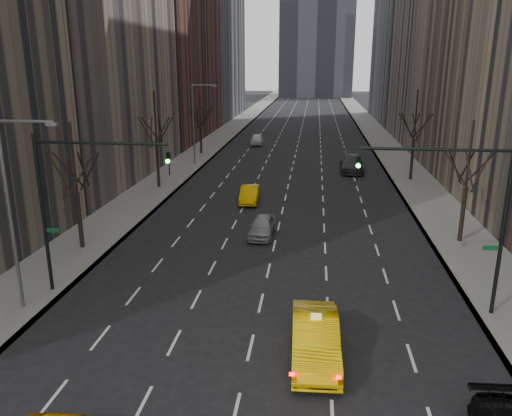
% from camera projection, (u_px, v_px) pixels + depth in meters
% --- Properties ---
extents(sidewalk_left, '(4.50, 320.00, 0.15)m').
position_uv_depth(sidewalk_left, '(224.00, 134.00, 81.11)').
color(sidewalk_left, slate).
rests_on(sidewalk_left, ground).
extents(sidewalk_right, '(4.50, 320.00, 0.15)m').
position_uv_depth(sidewalk_right, '(378.00, 137.00, 78.37)').
color(sidewalk_right, slate).
rests_on(sidewalk_right, ground).
extents(tree_lw_b, '(3.36, 3.50, 7.82)m').
position_uv_depth(tree_lw_b, '(77.00, 192.00, 30.50)').
color(tree_lw_b, black).
rests_on(tree_lw_b, ground).
extents(tree_lw_c, '(3.36, 3.50, 8.74)m').
position_uv_depth(tree_lw_c, '(157.00, 145.00, 45.66)').
color(tree_lw_c, black).
rests_on(tree_lw_c, ground).
extents(tree_lw_d, '(3.36, 3.50, 7.36)m').
position_uv_depth(tree_lw_d, '(201.00, 126.00, 62.95)').
color(tree_lw_d, black).
rests_on(tree_lw_d, ground).
extents(tree_rw_b, '(3.36, 3.50, 7.82)m').
position_uv_depth(tree_rw_b, '(466.00, 188.00, 31.62)').
color(tree_rw_b, black).
rests_on(tree_rw_b, ground).
extents(tree_rw_c, '(3.36, 3.50, 8.74)m').
position_uv_depth(tree_rw_c, '(414.00, 140.00, 48.69)').
color(tree_rw_c, black).
rests_on(tree_rw_c, ground).
extents(traffic_mast_left, '(6.69, 0.39, 8.00)m').
position_uv_depth(traffic_mast_left, '(73.00, 189.00, 23.96)').
color(traffic_mast_left, black).
rests_on(traffic_mast_left, ground).
extents(traffic_mast_right, '(6.69, 0.39, 8.00)m').
position_uv_depth(traffic_mast_right, '(467.00, 201.00, 21.92)').
color(traffic_mast_right, black).
rests_on(traffic_mast_right, ground).
extents(streetlight_near, '(2.83, 0.22, 9.00)m').
position_uv_depth(streetlight_near, '(15.00, 196.00, 22.21)').
color(streetlight_near, slate).
rests_on(streetlight_near, ground).
extents(streetlight_far, '(2.83, 0.22, 9.00)m').
position_uv_depth(streetlight_far, '(196.00, 116.00, 55.57)').
color(streetlight_far, slate).
rests_on(streetlight_far, ground).
extents(taxi_sedan, '(2.02, 5.29, 1.72)m').
position_uv_depth(taxi_sedan, '(315.00, 339.00, 19.71)').
color(taxi_sedan, '#FBC205').
rests_on(taxi_sedan, ground).
extents(silver_sedan_ahead, '(1.75, 4.04, 1.36)m').
position_uv_depth(silver_sedan_ahead, '(262.00, 226.00, 33.76)').
color(silver_sedan_ahead, gray).
rests_on(silver_sedan_ahead, ground).
extents(far_taxi, '(1.64, 4.23, 1.37)m').
position_uv_depth(far_taxi, '(249.00, 194.00, 41.91)').
color(far_taxi, '#FFB905').
rests_on(far_taxi, ground).
extents(far_suv_grey, '(2.58, 6.10, 1.76)m').
position_uv_depth(far_suv_grey, '(352.00, 163.00, 53.70)').
color(far_suv_grey, '#323237').
rests_on(far_suv_grey, ground).
extents(far_car_white, '(1.98, 4.43, 1.48)m').
position_uv_depth(far_car_white, '(257.00, 139.00, 71.22)').
color(far_car_white, silver).
rests_on(far_car_white, ground).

